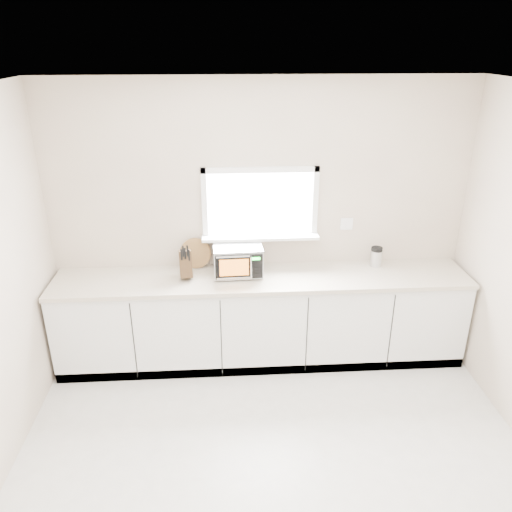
{
  "coord_description": "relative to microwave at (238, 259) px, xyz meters",
  "views": [
    {
      "loc": [
        -0.33,
        -2.53,
        2.99
      ],
      "look_at": [
        -0.07,
        1.55,
        1.19
      ],
      "focal_mm": 35.0,
      "sensor_mm": 36.0,
      "label": 1
    }
  ],
  "objects": [
    {
      "name": "ground",
      "position": [
        0.23,
        -1.77,
        -1.07
      ],
      "size": [
        4.0,
        4.0,
        0.0
      ],
      "primitive_type": "plane",
      "color": "beige",
      "rests_on": "ground"
    },
    {
      "name": "knife_block",
      "position": [
        -0.49,
        -0.05,
        -0.01
      ],
      "size": [
        0.14,
        0.25,
        0.34
      ],
      "rotation": [
        0.0,
        0.0,
        0.12
      ],
      "color": "#463119",
      "rests_on": "countertop"
    },
    {
      "name": "coffee_grinder",
      "position": [
        1.36,
        0.1,
        -0.05
      ],
      "size": [
        0.14,
        0.14,
        0.2
      ],
      "rotation": [
        0.0,
        0.0,
        0.25
      ],
      "color": "#B9BCC1",
      "rests_on": "countertop"
    },
    {
      "name": "countertop",
      "position": [
        0.23,
        -0.08,
        -0.17
      ],
      "size": [
        3.92,
        0.64,
        0.04
      ],
      "primitive_type": "cube",
      "color": "beige",
      "rests_on": "cabinets"
    },
    {
      "name": "cutting_board",
      "position": [
        -0.41,
        0.17,
        -0.0
      ],
      "size": [
        0.3,
        0.07,
        0.3
      ],
      "primitive_type": "cylinder",
      "rotation": [
        1.4,
        0.0,
        0.0
      ],
      "color": "olive",
      "rests_on": "countertop"
    },
    {
      "name": "microwave",
      "position": [
        0.0,
        0.0,
        0.0
      ],
      "size": [
        0.46,
        0.39,
        0.29
      ],
      "rotation": [
        0.0,
        0.0,
        0.04
      ],
      "color": "black",
      "rests_on": "countertop"
    },
    {
      "name": "cabinets",
      "position": [
        0.23,
        -0.07,
        -0.63
      ],
      "size": [
        3.92,
        0.6,
        0.88
      ],
      "primitive_type": "cube",
      "color": "silver",
      "rests_on": "ground"
    },
    {
      "name": "back_wall",
      "position": [
        0.23,
        0.23,
        0.29
      ],
      "size": [
        4.0,
        0.17,
        2.7
      ],
      "color": "beige",
      "rests_on": "ground"
    }
  ]
}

